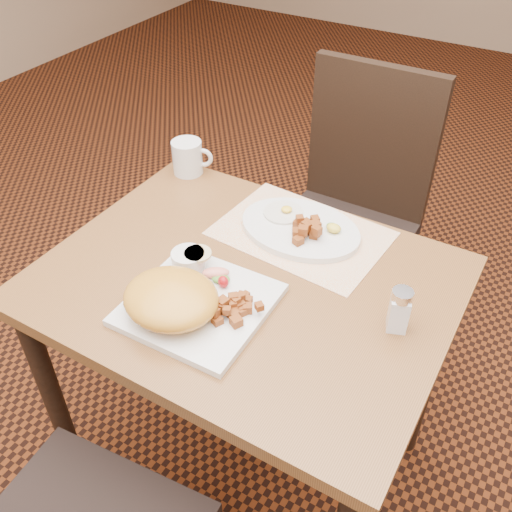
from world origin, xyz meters
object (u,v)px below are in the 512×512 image
(table, at_px, (246,313))
(plate_oval, at_px, (300,229))
(coffee_mug, at_px, (188,157))
(plate_square, at_px, (199,305))
(chair_far, at_px, (352,204))
(salt_shaker, at_px, (399,309))

(table, bearing_deg, plate_oval, 82.58)
(table, distance_m, coffee_mug, 0.51)
(plate_square, relative_size, plate_oval, 0.92)
(chair_far, bearing_deg, plate_square, 88.14)
(plate_oval, relative_size, salt_shaker, 3.05)
(plate_square, height_order, plate_oval, plate_oval)
(plate_square, xyz_separation_m, coffee_mug, (-0.34, 0.44, 0.04))
(salt_shaker, height_order, coffee_mug, salt_shaker)
(table, height_order, salt_shaker, salt_shaker)
(salt_shaker, bearing_deg, plate_square, -157.77)
(table, relative_size, coffee_mug, 8.02)
(chair_far, bearing_deg, coffee_mug, 46.44)
(chair_far, xyz_separation_m, plate_oval, (0.04, -0.48, 0.22))
(chair_far, bearing_deg, salt_shaker, 117.77)
(plate_oval, xyz_separation_m, coffee_mug, (-0.40, 0.09, 0.04))
(plate_oval, xyz_separation_m, salt_shaker, (0.31, -0.19, 0.04))
(chair_far, relative_size, plate_oval, 3.19)
(chair_far, height_order, plate_square, chair_far)
(plate_square, distance_m, coffee_mug, 0.55)
(table, relative_size, salt_shaker, 9.00)
(chair_far, distance_m, plate_oval, 0.53)
(table, distance_m, chair_far, 0.70)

